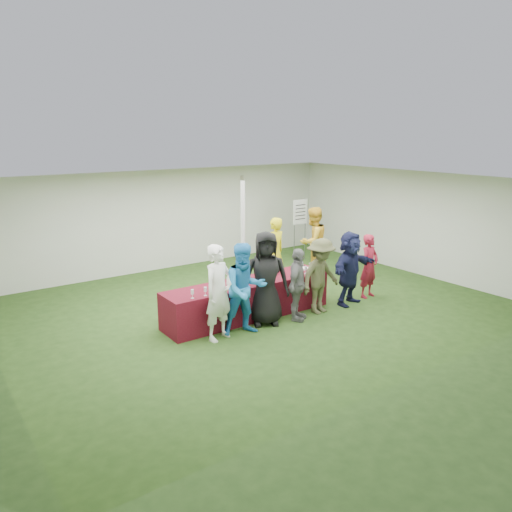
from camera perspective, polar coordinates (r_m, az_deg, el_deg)
ground at (r=10.82m, az=-0.10°, el=-5.83°), size 60.00×60.00×0.00m
tent at (r=11.68m, az=-1.51°, el=2.55°), size 10.00×10.00×10.00m
serving_table at (r=10.16m, az=-0.92°, el=-4.95°), size 3.60×0.80×0.75m
wine_bottles at (r=10.46m, az=1.41°, el=-1.54°), size 0.67×0.13×0.32m
wine_glasses at (r=9.54m, az=-2.39°, el=-3.16°), size 2.78×0.13×0.16m
water_bottle at (r=10.05m, az=-1.40°, el=-2.30°), size 0.07×0.07×0.23m
bar_towel at (r=10.96m, az=5.44°, el=-1.44°), size 0.25×0.18×0.03m
dump_bucket at (r=10.79m, az=6.63°, el=-1.31°), size 0.22×0.22×0.18m
wine_list_sign at (r=14.31m, az=5.06°, el=4.51°), size 0.50×0.03×1.80m
staff_pourer at (r=12.02m, az=2.11°, el=0.43°), size 0.67×0.49×1.70m
staff_back at (r=12.98m, az=6.52°, el=1.62°), size 0.96×0.80×1.81m
customer_0 at (r=8.97m, az=-4.28°, el=-4.20°), size 0.74×0.59×1.76m
customer_1 at (r=9.18m, az=-1.26°, el=-3.82°), size 0.96×0.82×1.73m
customer_2 at (r=9.65m, az=1.12°, el=-2.57°), size 1.07×0.94×1.85m
customer_3 at (r=9.91m, az=4.73°, el=-3.30°), size 0.90×0.80×1.47m
customer_4 at (r=10.34m, az=7.39°, el=-2.29°), size 1.09×0.71×1.58m
customer_5 at (r=10.96m, az=10.67°, el=-1.37°), size 1.58×0.84×1.62m
customer_6 at (r=11.55m, az=12.81°, el=-1.12°), size 0.58×0.43×1.45m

